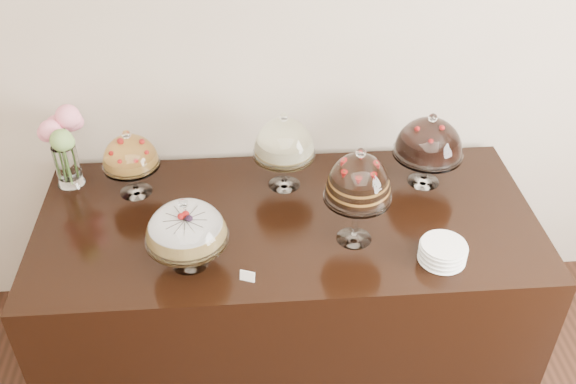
{
  "coord_description": "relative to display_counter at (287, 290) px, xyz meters",
  "views": [
    {
      "loc": [
        -0.4,
        0.27,
        2.69
      ],
      "look_at": [
        -0.24,
        2.4,
        1.08
      ],
      "focal_mm": 40.0,
      "sensor_mm": 36.0,
      "label": 1
    }
  ],
  "objects": [
    {
      "name": "cake_stand_dark_choco",
      "position": [
        0.66,
        0.22,
        0.68
      ],
      "size": [
        0.32,
        0.32,
        0.37
      ],
      "color": "white",
      "rests_on": "display_counter"
    },
    {
      "name": "wall_back",
      "position": [
        0.24,
        0.55,
        1.05
      ],
      "size": [
        5.0,
        0.04,
        3.0
      ],
      "primitive_type": "cube",
      "color": "#BCAD97",
      "rests_on": "ground"
    },
    {
      "name": "cake_stand_cheesecake",
      "position": [
        0.0,
        0.25,
        0.69
      ],
      "size": [
        0.29,
        0.29,
        0.39
      ],
      "color": "white",
      "rests_on": "display_counter"
    },
    {
      "name": "cake_stand_sugar_sponge",
      "position": [
        -0.41,
        -0.26,
        0.64
      ],
      "size": [
        0.33,
        0.33,
        0.32
      ],
      "color": "white",
      "rests_on": "display_counter"
    },
    {
      "name": "price_card_left",
      "position": [
        -0.18,
        -0.37,
        0.47
      ],
      "size": [
        0.06,
        0.04,
        0.04
      ],
      "primitive_type": "cube",
      "rotation": [
        -0.21,
        0.0,
        -0.36
      ],
      "color": "white",
      "rests_on": "display_counter"
    },
    {
      "name": "flower_vase",
      "position": [
        -0.99,
        0.33,
        0.7
      ],
      "size": [
        0.2,
        0.31,
        0.41
      ],
      "color": "white",
      "rests_on": "display_counter"
    },
    {
      "name": "cake_stand_choco_layer",
      "position": [
        0.27,
        -0.16,
        0.75
      ],
      "size": [
        0.28,
        0.28,
        0.45
      ],
      "color": "white",
      "rests_on": "display_counter"
    },
    {
      "name": "cake_stand_fruit_tart",
      "position": [
        -0.69,
        0.25,
        0.66
      ],
      "size": [
        0.26,
        0.26,
        0.33
      ],
      "color": "white",
      "rests_on": "display_counter"
    },
    {
      "name": "plate_stack",
      "position": [
        0.61,
        -0.32,
        0.49
      ],
      "size": [
        0.19,
        0.19,
        0.08
      ],
      "color": "white",
      "rests_on": "display_counter"
    },
    {
      "name": "display_counter",
      "position": [
        0.0,
        0.0,
        0.0
      ],
      "size": [
        2.2,
        1.0,
        0.9
      ],
      "primitive_type": "cube",
      "color": "black",
      "rests_on": "ground"
    }
  ]
}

